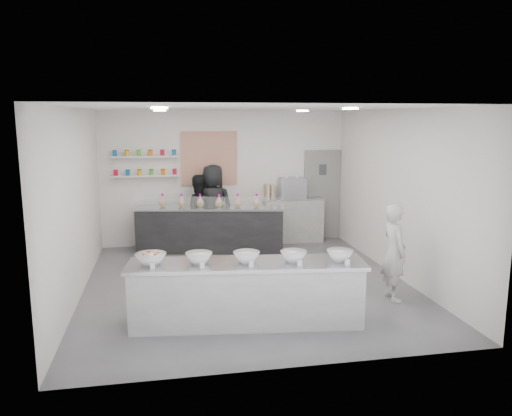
{
  "coord_description": "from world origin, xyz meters",
  "views": [
    {
      "loc": [
        -1.38,
        -8.18,
        2.85
      ],
      "look_at": [
        0.23,
        0.4,
        1.26
      ],
      "focal_mm": 35.0,
      "sensor_mm": 36.0,
      "label": 1
    }
  ],
  "objects_px": {
    "staff_left": "(198,212)",
    "espresso_ledge": "(293,220)",
    "espresso_machine": "(292,188)",
    "woman_prep": "(394,252)",
    "prep_counter": "(247,293)",
    "staff_right": "(213,206)",
    "back_bar": "(210,229)"
  },
  "relations": [
    {
      "from": "woman_prep",
      "to": "espresso_ledge",
      "type": "bearing_deg",
      "value": 8.54
    },
    {
      "from": "espresso_ledge",
      "to": "staff_right",
      "type": "xyz_separation_m",
      "value": [
        -1.87,
        -0.18,
        0.41
      ]
    },
    {
      "from": "prep_counter",
      "to": "staff_left",
      "type": "height_order",
      "value": "staff_left"
    },
    {
      "from": "prep_counter",
      "to": "espresso_ledge",
      "type": "distance_m",
      "value": 4.81
    },
    {
      "from": "espresso_machine",
      "to": "woman_prep",
      "type": "distance_m",
      "value": 4.0
    },
    {
      "from": "espresso_ledge",
      "to": "woman_prep",
      "type": "bearing_deg",
      "value": -81.41
    },
    {
      "from": "prep_counter",
      "to": "woman_prep",
      "type": "distance_m",
      "value": 2.51
    },
    {
      "from": "back_bar",
      "to": "staff_left",
      "type": "bearing_deg",
      "value": 135.47
    },
    {
      "from": "woman_prep",
      "to": "staff_left",
      "type": "xyz_separation_m",
      "value": [
        -2.8,
        3.74,
        0.05
      ]
    },
    {
      "from": "back_bar",
      "to": "espresso_ledge",
      "type": "xyz_separation_m",
      "value": [
        1.97,
        0.52,
        0.03
      ]
    },
    {
      "from": "espresso_ledge",
      "to": "espresso_machine",
      "type": "distance_m",
      "value": 0.74
    },
    {
      "from": "espresso_ledge",
      "to": "staff_left",
      "type": "bearing_deg",
      "value": -175.34
    },
    {
      "from": "woman_prep",
      "to": "staff_left",
      "type": "relative_size",
      "value": 0.94
    },
    {
      "from": "prep_counter",
      "to": "back_bar",
      "type": "distance_m",
      "value": 3.92
    },
    {
      "from": "woman_prep",
      "to": "staff_left",
      "type": "distance_m",
      "value": 4.68
    },
    {
      "from": "espresso_machine",
      "to": "espresso_ledge",
      "type": "bearing_deg",
      "value": 0.0
    },
    {
      "from": "staff_right",
      "to": "woman_prep",
      "type": "bearing_deg",
      "value": 146.45
    },
    {
      "from": "woman_prep",
      "to": "staff_left",
      "type": "bearing_deg",
      "value": 36.74
    },
    {
      "from": "espresso_machine",
      "to": "staff_right",
      "type": "distance_m",
      "value": 1.87
    },
    {
      "from": "espresso_ledge",
      "to": "espresso_machine",
      "type": "relative_size",
      "value": 2.32
    },
    {
      "from": "back_bar",
      "to": "espresso_machine",
      "type": "bearing_deg",
      "value": 26.22
    },
    {
      "from": "staff_left",
      "to": "staff_right",
      "type": "distance_m",
      "value": 0.36
    },
    {
      "from": "back_bar",
      "to": "woman_prep",
      "type": "height_order",
      "value": "woman_prep"
    },
    {
      "from": "staff_left",
      "to": "staff_right",
      "type": "bearing_deg",
      "value": 176.24
    },
    {
      "from": "woman_prep",
      "to": "staff_right",
      "type": "xyz_separation_m",
      "value": [
        -2.46,
        3.74,
        0.16
      ]
    },
    {
      "from": "woman_prep",
      "to": "staff_right",
      "type": "bearing_deg",
      "value": 33.26
    },
    {
      "from": "staff_left",
      "to": "espresso_ledge",
      "type": "bearing_deg",
      "value": -179.1
    },
    {
      "from": "back_bar",
      "to": "woman_prep",
      "type": "relative_size",
      "value": 2.05
    },
    {
      "from": "espresso_ledge",
      "to": "prep_counter",
      "type": "bearing_deg",
      "value": -112.51
    },
    {
      "from": "espresso_machine",
      "to": "prep_counter",
      "type": "bearing_deg",
      "value": -112.13
    },
    {
      "from": "woman_prep",
      "to": "back_bar",
      "type": "bearing_deg",
      "value": 36.98
    },
    {
      "from": "woman_prep",
      "to": "espresso_machine",
      "type": "bearing_deg",
      "value": 9.03
    }
  ]
}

